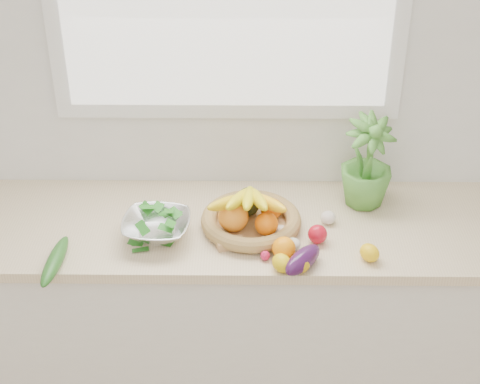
{
  "coord_description": "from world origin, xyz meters",
  "views": [
    {
      "loc": [
        0.07,
        -0.3,
        2.47
      ],
      "look_at": [
        0.05,
        1.93,
        1.05
      ],
      "focal_mm": 55.0,
      "sensor_mm": 36.0,
      "label": 1
    }
  ],
  "objects_px": {
    "cucumber": "(55,261)",
    "fruit_basket": "(250,216)",
    "colander_with_spinach": "(156,223)",
    "apple": "(318,234)",
    "potted_herb": "(367,162)",
    "eggplant": "(303,260)"
  },
  "relations": [
    {
      "from": "cucumber",
      "to": "eggplant",
      "type": "bearing_deg",
      "value": 0.02
    },
    {
      "from": "apple",
      "to": "colander_with_spinach",
      "type": "bearing_deg",
      "value": 177.96
    },
    {
      "from": "cucumber",
      "to": "potted_herb",
      "type": "bearing_deg",
      "value": 20.35
    },
    {
      "from": "eggplant",
      "to": "potted_herb",
      "type": "distance_m",
      "value": 0.51
    },
    {
      "from": "potted_herb",
      "to": "fruit_basket",
      "type": "height_order",
      "value": "potted_herb"
    },
    {
      "from": "potted_herb",
      "to": "colander_with_spinach",
      "type": "height_order",
      "value": "potted_herb"
    },
    {
      "from": "cucumber",
      "to": "fruit_basket",
      "type": "xyz_separation_m",
      "value": [
        0.67,
        0.24,
        0.03
      ]
    },
    {
      "from": "fruit_basket",
      "to": "colander_with_spinach",
      "type": "height_order",
      "value": "fruit_basket"
    },
    {
      "from": "cucumber",
      "to": "colander_with_spinach",
      "type": "distance_m",
      "value": 0.38
    },
    {
      "from": "eggplant",
      "to": "cucumber",
      "type": "xyz_separation_m",
      "value": [
        -0.85,
        -0.0,
        -0.01
      ]
    },
    {
      "from": "eggplant",
      "to": "fruit_basket",
      "type": "bearing_deg",
      "value": 126.51
    },
    {
      "from": "cucumber",
      "to": "fruit_basket",
      "type": "relative_size",
      "value": 0.71
    },
    {
      "from": "cucumber",
      "to": "colander_with_spinach",
      "type": "bearing_deg",
      "value": 27.64
    },
    {
      "from": "apple",
      "to": "eggplant",
      "type": "xyz_separation_m",
      "value": [
        -0.06,
        -0.15,
        0.0
      ]
    },
    {
      "from": "apple",
      "to": "eggplant",
      "type": "bearing_deg",
      "value": -112.23
    },
    {
      "from": "colander_with_spinach",
      "to": "potted_herb",
      "type": "bearing_deg",
      "value": 17.0
    },
    {
      "from": "apple",
      "to": "cucumber",
      "type": "relative_size",
      "value": 0.25
    },
    {
      "from": "eggplant",
      "to": "cucumber",
      "type": "relative_size",
      "value": 0.66
    },
    {
      "from": "cucumber",
      "to": "apple",
      "type": "bearing_deg",
      "value": 9.54
    },
    {
      "from": "fruit_basket",
      "to": "cucumber",
      "type": "bearing_deg",
      "value": -160.13
    },
    {
      "from": "eggplant",
      "to": "cucumber",
      "type": "distance_m",
      "value": 0.85
    },
    {
      "from": "apple",
      "to": "potted_herb",
      "type": "relative_size",
      "value": 0.19
    }
  ]
}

